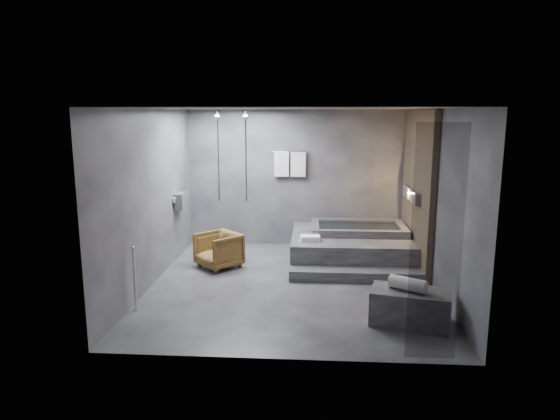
{
  "coord_description": "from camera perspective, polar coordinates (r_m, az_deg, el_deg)",
  "views": [
    {
      "loc": [
        0.33,
        -7.7,
        2.75
      ],
      "look_at": [
        -0.21,
        0.3,
        1.17
      ],
      "focal_mm": 32.0,
      "sensor_mm": 36.0,
      "label": 1
    }
  ],
  "objects": [
    {
      "name": "concrete_bench",
      "position": [
        6.91,
        14.62,
        -10.65
      ],
      "size": [
        1.11,
        0.77,
        0.45
      ],
      "primitive_type": "cube",
      "rotation": [
        0.0,
        0.0,
        -0.23
      ],
      "color": "#303032",
      "rests_on": "ground"
    },
    {
      "name": "driftwood_chair",
      "position": [
        9.03,
        -7.02,
        -4.58
      ],
      "size": [
        0.96,
        0.96,
        0.63
      ],
      "primitive_type": "imported",
      "rotation": [
        0.0,
        0.0,
        -0.78
      ],
      "color": "#3F2A0F",
      "rests_on": "ground"
    },
    {
      "name": "rolled_towel",
      "position": [
        6.79,
        14.39,
        -8.19
      ],
      "size": [
        0.51,
        0.41,
        0.18
      ],
      "primitive_type": "cylinder",
      "rotation": [
        0.0,
        1.57,
        -0.56
      ],
      "color": "silver",
      "rests_on": "concrete_bench"
    },
    {
      "name": "deck_towel",
      "position": [
        8.89,
        3.47,
        -3.22
      ],
      "size": [
        0.36,
        0.28,
        0.09
      ],
      "primitive_type": "cube",
      "rotation": [
        0.0,
        0.0,
        0.1
      ],
      "color": "white",
      "rests_on": "tub_deck"
    },
    {
      "name": "room",
      "position": [
        8.01,
        4.3,
        3.82
      ],
      "size": [
        5.0,
        5.04,
        2.82
      ],
      "color": "#2B2B2D",
      "rests_on": "ground"
    },
    {
      "name": "tub_step",
      "position": [
        8.43,
        8.62,
        -7.36
      ],
      "size": [
        2.2,
        0.36,
        0.18
      ],
      "primitive_type": "cube",
      "color": "#2F2F32",
      "rests_on": "ground"
    },
    {
      "name": "tub_deck",
      "position": [
        9.51,
        8.08,
        -4.19
      ],
      "size": [
        2.2,
        2.0,
        0.5
      ],
      "primitive_type": "cube",
      "color": "#2F2F32",
      "rests_on": "ground"
    }
  ]
}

